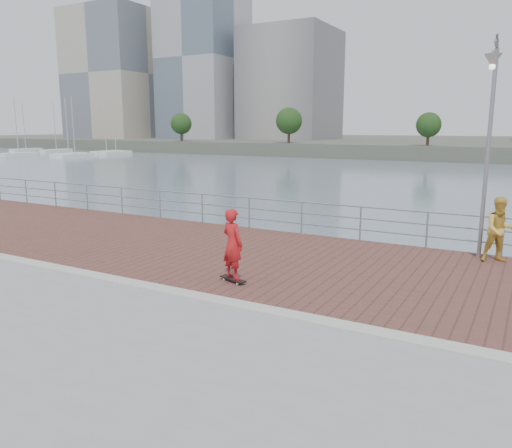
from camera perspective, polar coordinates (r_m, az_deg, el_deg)
The scene contains 11 objects.
water at distance 11.52m, azimuth -5.12°, elevation -18.07°, with size 400.00×400.00×0.00m, color slate.
brick_lane at distance 13.66m, azimuth 3.29°, elevation -4.18°, with size 40.00×6.80×0.02m, color brown.
curb at distance 10.68m, azimuth -5.31°, elevation -8.52°, with size 40.00×0.40×0.06m, color #B7B5AD.
far_shore at distance 130.96m, azimuth 27.01°, elevation 8.01°, with size 320.00×95.00×2.50m, color #4C5142.
guardrail at distance 16.57m, azimuth 8.48°, elevation 0.84°, with size 39.06×0.06×1.13m.
street_lamp at distance 14.40m, azimuth 25.19°, elevation 11.62°, with size 0.41×1.19×5.62m.
skateboard at distance 11.78m, azimuth -2.66°, elevation -6.31°, with size 0.78×0.42×0.09m.
skateboarder at distance 11.55m, azimuth -2.70°, elevation -2.30°, with size 0.60×0.40×1.66m, color red.
bystander at distance 14.80m, azimuth 26.11°, elevation -0.60°, with size 0.85×0.66×1.75m, color gold.
shoreline_trees at distance 86.41m, azimuth 20.30°, elevation 10.87°, with size 109.52×4.90×6.53m.
marina at distance 109.06m, azimuth -22.06°, elevation 7.62°, with size 29.99×20.83×10.82m.
Camera 1 is at (5.75, -8.26, 3.61)m, focal length 35.00 mm.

